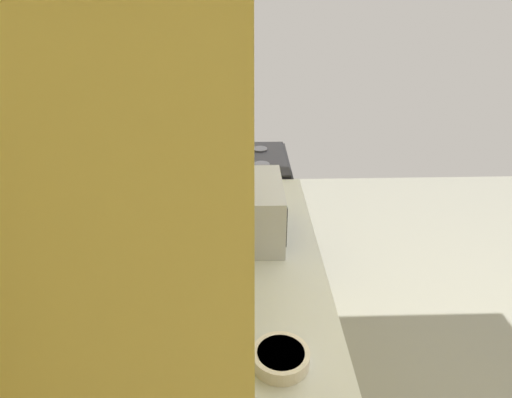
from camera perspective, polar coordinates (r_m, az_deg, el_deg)
The scene contains 5 objects.
wall_back at distance 1.79m, azimuth -13.22°, elevation 2.42°, with size 3.81×0.12×2.68m, color #DFCD7D.
upper_cabinets at distance 1.19m, azimuth -8.92°, elevation 13.42°, with size 1.58×0.31×0.57m.
oven_range at distance 3.29m, azimuth -1.39°, elevation -2.05°, with size 0.67×0.63×1.08m.
microwave at distance 2.14m, azimuth -1.51°, elevation -1.45°, with size 0.45×0.38×0.28m.
bowl at distance 1.55m, azimuth 3.20°, elevation -19.61°, with size 0.19×0.19×0.05m.
Camera 1 is at (-1.60, 1.18, 2.06)m, focal length 31.15 mm.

